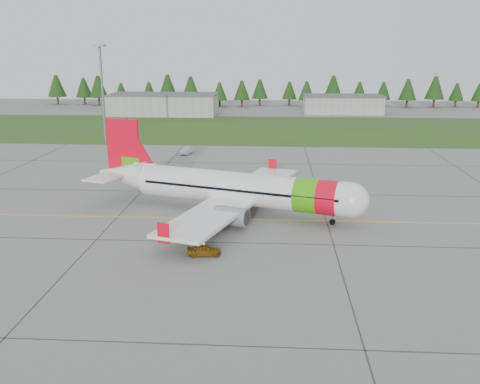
{
  "coord_description": "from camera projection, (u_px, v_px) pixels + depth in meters",
  "views": [
    {
      "loc": [
        3.63,
        -52.37,
        19.63
      ],
      "look_at": [
        -0.15,
        7.19,
        3.57
      ],
      "focal_mm": 40.0,
      "sensor_mm": 36.0,
      "label": 1
    }
  ],
  "objects": [
    {
      "name": "follow_me_car",
      "position": [
        204.0,
        240.0,
        51.93
      ],
      "size": [
        1.25,
        1.44,
        3.35
      ],
      "primitive_type": "imported",
      "rotation": [
        0.0,
        0.0,
        1.66
      ],
      "color": "orange",
      "rests_on": "ground"
    },
    {
      "name": "hangar_west",
      "position": [
        164.0,
        105.0,
        162.85
      ],
      "size": [
        32.0,
        14.0,
        6.0
      ],
      "primitive_type": "cube",
      "color": "#A8A8A3",
      "rests_on": "ground"
    },
    {
      "name": "ground",
      "position": [
        237.0,
        243.0,
        55.79
      ],
      "size": [
        320.0,
        320.0,
        0.0
      ],
      "primitive_type": "plane",
      "color": "gray",
      "rests_on": "ground"
    },
    {
      "name": "hangar_east",
      "position": [
        342.0,
        105.0,
        167.31
      ],
      "size": [
        24.0,
        12.0,
        5.2
      ],
      "primitive_type": "cube",
      "color": "#A8A8A3",
      "rests_on": "ground"
    },
    {
      "name": "taxi_guideline",
      "position": [
        242.0,
        219.0,
        63.5
      ],
      "size": [
        120.0,
        0.25,
        0.02
      ],
      "primitive_type": "cube",
      "color": "gold",
      "rests_on": "ground"
    },
    {
      "name": "grass_strip",
      "position": [
        259.0,
        129.0,
        134.81
      ],
      "size": [
        320.0,
        50.0,
        0.03
      ],
      "primitive_type": "cube",
      "color": "#30561E",
      "rests_on": "ground"
    },
    {
      "name": "floodlight_mast",
      "position": [
        103.0,
        96.0,
        111.04
      ],
      "size": [
        0.5,
        0.5,
        20.0
      ],
      "primitive_type": "cylinder",
      "color": "slate",
      "rests_on": "ground"
    },
    {
      "name": "service_van",
      "position": [
        187.0,
        143.0,
        102.32
      ],
      "size": [
        1.75,
        1.69,
        4.2
      ],
      "primitive_type": "imported",
      "rotation": [
        0.0,
        0.0,
        -0.24
      ],
      "color": "silver",
      "rests_on": "ground"
    },
    {
      "name": "aircraft",
      "position": [
        235.0,
        188.0,
        65.12
      ],
      "size": [
        34.71,
        32.88,
        10.86
      ],
      "rotation": [
        0.0,
        0.0,
        -0.32
      ],
      "color": "white",
      "rests_on": "ground"
    },
    {
      "name": "treeline",
      "position": [
        264.0,
        92.0,
        187.48
      ],
      "size": [
        160.0,
        8.0,
        10.0
      ],
      "primitive_type": null,
      "color": "#1C3F14",
      "rests_on": "ground"
    }
  ]
}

